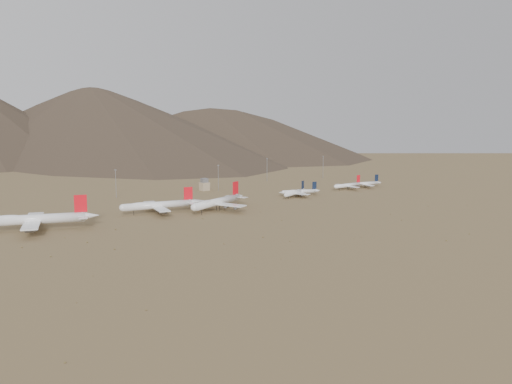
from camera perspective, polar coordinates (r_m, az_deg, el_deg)
ground at (r=450.32m, az=-0.36°, el=-1.99°), size 3000.00×3000.00×0.00m
widebody_west at (r=408.84m, az=-21.20°, el=-2.55°), size 73.91×59.04×23.00m
widebody_centre at (r=448.59m, az=-9.76°, el=-1.30°), size 64.01×50.23×19.27m
widebody_east at (r=455.24m, az=-3.91°, el=-0.99°), size 65.49×52.37×20.43m
narrowbody_a at (r=521.89m, az=3.96°, el=-0.05°), size 38.84×29.12×13.50m
narrowbody_b at (r=530.06m, az=4.48°, el=0.05°), size 36.78×27.51×12.70m
narrowbody_c at (r=576.12m, az=9.22°, el=0.68°), size 40.50×28.90×13.36m
narrowbody_d at (r=592.24m, az=10.90°, el=0.83°), size 38.29×28.00×12.75m
control_tower at (r=564.23m, az=-5.18°, el=0.69°), size 8.00×8.00×12.00m
mast_west at (r=533.09m, az=-13.85°, el=0.97°), size 2.00×0.60×25.70m
mast_centre at (r=558.87m, az=-3.79°, el=1.55°), size 2.00×0.60×25.70m
mast_east at (r=630.26m, az=1.11°, el=2.38°), size 2.00×0.60×25.70m
mast_far_east at (r=660.94m, az=6.73°, el=2.61°), size 2.00×0.60×25.70m
desert_scrub at (r=359.07m, az=-0.36°, el=-4.69°), size 377.50×180.79×0.79m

